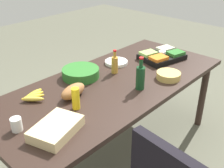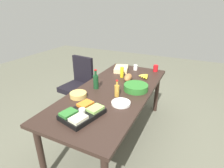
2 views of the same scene
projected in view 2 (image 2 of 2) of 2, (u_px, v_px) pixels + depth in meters
The scene contains 15 objects.
ground_plane at pixel (114, 136), 2.76m from camera, with size 10.00×10.00×0.00m, color #626251.
conference_table at pixel (114, 95), 2.47m from camera, with size 2.19×0.96×0.78m.
office_chair at pixel (78, 90), 3.35m from camera, with size 0.56×0.56×0.99m.
chip_bowl at pixel (78, 95), 2.25m from camera, with size 0.21×0.21×0.06m, color tan.
paper_plate_stack at pixel (121, 103), 2.09m from camera, with size 0.22×0.22×0.03m, color white.
bread_loaf at pixel (128, 77), 2.72m from camera, with size 0.24×0.11×0.10m, color #A0683A.
wine_bottle at pixel (96, 81), 2.45m from camera, with size 0.09×0.09×0.27m.
veggie_tray at pixel (82, 113), 1.86m from camera, with size 0.48×0.39×0.09m.
banana_bunch at pixel (145, 76), 2.84m from camera, with size 0.21×0.17×0.04m.
salad_bowl at pixel (136, 87), 2.42m from camera, with size 0.32×0.32×0.08m, color #2C7029.
sheet_cake at pixel (121, 69), 3.13m from camera, with size 0.32×0.22×0.07m, color beige.
dressing_bottle at pixel (117, 90), 2.25m from camera, with size 0.08×0.08×0.22m.
paper_cup at pixel (135, 67), 3.17m from camera, with size 0.07×0.07×0.09m, color white.
mustard_bottle at pixel (122, 72), 2.84m from camera, with size 0.06×0.06×0.16m, color yellow.
red_solo_cup at pixel (156, 68), 3.10m from camera, with size 0.08×0.08×0.11m, color red.
Camera 2 is at (1.99, 0.94, 1.84)m, focal length 28.98 mm.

